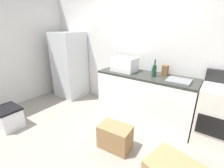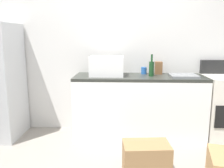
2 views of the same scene
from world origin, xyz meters
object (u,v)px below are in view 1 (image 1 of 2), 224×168
Objects in this scene: stove_oven at (219,116)px; coffee_mug at (154,71)px; microwave at (125,64)px; knife_block at (165,70)px; cardboard_box_medium at (115,137)px; wine_bottle at (154,70)px; refrigerator at (70,65)px; storage_bin at (9,117)px.

coffee_mug is at bearing 171.65° from stove_oven.
coffee_mug is (0.53, 0.18, -0.09)m from microwave.
coffee_mug is at bearing -178.65° from knife_block.
stove_oven is 6.11× the size of knife_block.
coffee_mug is 1.41m from cardboard_box_medium.
knife_block is (0.21, 0.00, 0.04)m from coffee_mug.
knife_block is at bearing 76.98° from cardboard_box_medium.
wine_bottle is (0.62, -0.02, -0.03)m from microwave.
coffee_mug is at bearing 18.98° from microwave.
wine_bottle reaches higher than cardboard_box_medium.
cardboard_box_medium is (-0.27, -1.19, -0.81)m from knife_block.
stove_oven reaches higher than coffee_mug.
stove_oven is 11.00× the size of coffee_mug.
wine_bottle is at bearing -178.31° from stove_oven.
cardboard_box_medium is at bearing -103.02° from knife_block.
refrigerator reaches higher than microwave.
storage_bin is (0.21, -1.65, -0.62)m from refrigerator.
refrigerator is 1.77m from storage_bin.
stove_oven is 2.39× the size of microwave.
knife_block is 2.95m from storage_bin.
stove_oven is 1.19m from wine_bottle.
refrigerator is 3.44× the size of cardboard_box_medium.
stove_oven is 2.39× the size of storage_bin.
knife_block is (-0.93, 0.17, 0.52)m from stove_oven.
refrigerator reaches higher than storage_bin.
microwave reaches higher than storage_bin.
microwave is 0.77m from knife_block.
knife_block reaches higher than coffee_mug.
cardboard_box_medium is (-1.21, -1.02, -0.28)m from stove_oven.
coffee_mug is (-1.14, 0.17, 0.48)m from stove_oven.
stove_oven reaches higher than cardboard_box_medium.
refrigerator is 3.51× the size of microwave.
stove_oven is 1.60m from cardboard_box_medium.
microwave is at bearing 50.56° from storage_bin.
refrigerator is 3.51× the size of storage_bin.
stove_oven is at bearing -8.35° from coffee_mug.
microwave reaches higher than coffee_mug.
cardboard_box_medium is at bearing 20.28° from storage_bin.
knife_block is 0.39× the size of storage_bin.
refrigerator reaches higher than cardboard_box_medium.
coffee_mug is 0.21× the size of cardboard_box_medium.
wine_bottle reaches higher than stove_oven.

